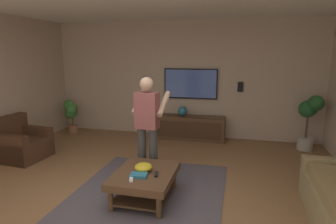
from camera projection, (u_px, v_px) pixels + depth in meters
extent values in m
plane|color=olive|center=(131.00, 207.00, 3.77)|extent=(8.38, 8.38, 0.00)
cube|color=#BCA893|center=(182.00, 79.00, 6.86)|extent=(0.10, 6.59, 2.76)
cube|color=#514C56|center=(149.00, 192.00, 4.17)|extent=(2.41, 2.14, 0.01)
cube|color=#93845B|center=(334.00, 179.00, 3.94)|extent=(0.20, 0.84, 0.58)
cube|color=#472D1E|center=(23.00, 149.00, 5.47)|extent=(0.86, 0.86, 0.40)
cube|color=#472D1E|center=(8.00, 127.00, 5.48)|extent=(0.81, 0.24, 0.42)
cube|color=#472D1E|center=(9.00, 150.00, 5.15)|extent=(0.22, 0.81, 0.56)
cube|color=#472D1E|center=(35.00, 140.00, 5.75)|extent=(0.22, 0.81, 0.56)
cube|color=#513823|center=(145.00, 175.00, 3.91)|extent=(1.00, 0.80, 0.10)
cylinder|color=#513823|center=(174.00, 179.00, 4.27)|extent=(0.07, 0.07, 0.30)
cylinder|color=#513823|center=(134.00, 174.00, 4.42)|extent=(0.07, 0.07, 0.30)
cylinder|color=#513823|center=(159.00, 207.00, 3.47)|extent=(0.07, 0.07, 0.30)
cylinder|color=#513823|center=(111.00, 201.00, 3.62)|extent=(0.07, 0.07, 0.30)
cube|color=#452F1E|center=(145.00, 192.00, 3.96)|extent=(0.88, 0.68, 0.03)
cube|color=#513823|center=(188.00, 128.00, 6.72)|extent=(0.44, 1.70, 0.55)
cube|color=#412C1C|center=(187.00, 130.00, 6.50)|extent=(0.01, 1.56, 0.39)
cube|color=black|center=(191.00, 84.00, 6.74)|extent=(0.05, 1.27, 0.71)
cube|color=#4A69C5|center=(190.00, 84.00, 6.72)|extent=(0.01, 1.21, 0.65)
cylinder|color=#3F3F3F|center=(153.00, 153.00, 4.62)|extent=(0.14, 0.14, 0.82)
cylinder|color=#3F3F3F|center=(142.00, 152.00, 4.68)|extent=(0.14, 0.14, 0.82)
cube|color=#8C4C4C|center=(147.00, 110.00, 4.51)|extent=(0.25, 0.38, 0.58)
sphere|color=tan|center=(147.00, 84.00, 4.42)|extent=(0.22, 0.22, 0.22)
cylinder|color=tan|center=(164.00, 104.00, 4.59)|extent=(0.48, 0.13, 0.37)
cylinder|color=tan|center=(139.00, 102.00, 4.72)|extent=(0.48, 0.13, 0.37)
cube|color=white|center=(156.00, 107.00, 4.86)|extent=(0.04, 0.05, 0.16)
cylinder|color=#B7B2A8|center=(305.00, 143.00, 5.99)|extent=(0.31, 0.31, 0.26)
cylinder|color=brown|center=(307.00, 127.00, 5.92)|extent=(0.04, 0.04, 0.43)
sphere|color=#235B2D|center=(316.00, 103.00, 5.82)|extent=(0.33, 0.33, 0.33)
sphere|color=#235B2D|center=(317.00, 102.00, 5.73)|extent=(0.28, 0.28, 0.28)
sphere|color=#235B2D|center=(311.00, 109.00, 5.96)|extent=(0.27, 0.27, 0.27)
sphere|color=#235B2D|center=(307.00, 109.00, 5.96)|extent=(0.35, 0.35, 0.35)
cylinder|color=#9E6B4C|center=(73.00, 129.00, 7.29)|extent=(0.23, 0.23, 0.19)
cylinder|color=brown|center=(73.00, 119.00, 7.24)|extent=(0.03, 0.03, 0.32)
sphere|color=#3D7F38|center=(70.00, 114.00, 7.14)|extent=(0.26, 0.26, 0.26)
sphere|color=#3D7F38|center=(72.00, 108.00, 7.11)|extent=(0.23, 0.23, 0.23)
sphere|color=#3D7F38|center=(69.00, 105.00, 7.10)|extent=(0.26, 0.26, 0.26)
sphere|color=#3D7F38|center=(71.00, 110.00, 7.08)|extent=(0.24, 0.24, 0.24)
sphere|color=#3D7F38|center=(73.00, 113.00, 7.17)|extent=(0.18, 0.18, 0.18)
ellipsoid|color=gold|center=(143.00, 167.00, 3.92)|extent=(0.24, 0.24, 0.11)
cube|color=white|center=(131.00, 179.00, 3.65)|extent=(0.16, 0.09, 0.02)
cube|color=black|center=(156.00, 174.00, 3.80)|extent=(0.16, 0.07, 0.02)
cube|color=teal|center=(139.00, 175.00, 3.76)|extent=(0.18, 0.24, 0.04)
sphere|color=teal|center=(183.00, 111.00, 6.70)|extent=(0.22, 0.22, 0.22)
cube|color=black|center=(240.00, 87.00, 6.49)|extent=(0.06, 0.12, 0.22)
cube|color=black|center=(146.00, 81.00, 7.01)|extent=(0.06, 0.12, 0.22)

